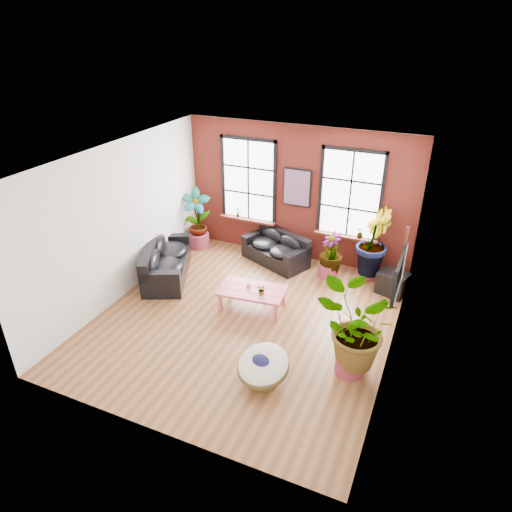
# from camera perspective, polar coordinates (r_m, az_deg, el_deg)

# --- Properties ---
(room) EXTENTS (6.04, 6.54, 3.54)m
(room) POSITION_cam_1_polar(r_m,az_deg,el_deg) (9.09, -1.14, 1.55)
(room) COLOR brown
(room) RESTS_ON ground
(sofa_back) EXTENTS (1.93, 1.47, 0.80)m
(sofa_back) POSITION_cam_1_polar(r_m,az_deg,el_deg) (11.95, 2.64, 0.86)
(sofa_back) COLOR black
(sofa_back) RESTS_ON ground
(sofa_left) EXTENTS (1.77, 2.40, 0.88)m
(sofa_left) POSITION_cam_1_polar(r_m,az_deg,el_deg) (11.49, -11.36, -0.68)
(sofa_left) COLOR black
(sofa_left) RESTS_ON ground
(coffee_table) EXTENTS (1.51, 0.97, 0.55)m
(coffee_table) POSITION_cam_1_polar(r_m,az_deg,el_deg) (10.04, -0.48, -4.45)
(coffee_table) COLOR #E0506A
(coffee_table) RESTS_ON ground
(papasan_chair) EXTENTS (1.16, 1.16, 0.70)m
(papasan_chair) POSITION_cam_1_polar(r_m,az_deg,el_deg) (8.17, 0.90, -13.63)
(papasan_chair) COLOR brown
(papasan_chair) RESTS_ON ground
(poster) EXTENTS (0.74, 0.06, 0.98)m
(poster) POSITION_cam_1_polar(r_m,az_deg,el_deg) (11.63, 5.15, 8.51)
(poster) COLOR black
(poster) RESTS_ON room
(tv_wall_unit) EXTENTS (0.13, 1.86, 1.20)m
(tv_wall_unit) POSITION_cam_1_polar(r_m,az_deg,el_deg) (8.93, 17.52, -1.85)
(tv_wall_unit) COLOR black
(tv_wall_unit) RESTS_ON room
(media_box) EXTENTS (0.78, 0.71, 0.53)m
(media_box) POSITION_cam_1_polar(r_m,az_deg,el_deg) (11.09, 16.74, -3.26)
(media_box) COLOR black
(media_box) RESTS_ON ground
(pot_back_left) EXTENTS (0.73, 0.73, 0.41)m
(pot_back_left) POSITION_cam_1_polar(r_m,az_deg,el_deg) (12.89, -7.11, 2.00)
(pot_back_left) COLOR #993245
(pot_back_left) RESTS_ON ground
(pot_back_right) EXTENTS (0.59, 0.59, 0.35)m
(pot_back_right) POSITION_cam_1_polar(r_m,az_deg,el_deg) (11.66, 14.08, -1.78)
(pot_back_right) COLOR #993245
(pot_back_right) RESTS_ON ground
(pot_right_wall) EXTENTS (0.64, 0.64, 0.39)m
(pot_right_wall) POSITION_cam_1_polar(r_m,az_deg,el_deg) (8.65, 11.65, -12.95)
(pot_right_wall) COLOR #993245
(pot_right_wall) RESTS_ON ground
(pot_mid) EXTENTS (0.53, 0.53, 0.36)m
(pot_mid) POSITION_cam_1_polar(r_m,az_deg,el_deg) (11.47, 8.99, -1.74)
(pot_mid) COLOR #993245
(pot_mid) RESTS_ON ground
(floor_plant_back_left) EXTENTS (0.98, 0.89, 1.55)m
(floor_plant_back_left) POSITION_cam_1_polar(r_m,az_deg,el_deg) (12.60, -7.47, 4.95)
(floor_plant_back_left) COLOR #224A13
(floor_plant_back_left) RESTS_ON ground
(floor_plant_back_right) EXTENTS (0.82, 0.98, 1.67)m
(floor_plant_back_right) POSITION_cam_1_polar(r_m,az_deg,el_deg) (11.28, 14.36, 1.80)
(floor_plant_back_right) COLOR #224A13
(floor_plant_back_right) RESTS_ON ground
(floor_plant_right_wall) EXTENTS (1.61, 1.47, 1.53)m
(floor_plant_right_wall) POSITION_cam_1_polar(r_m,az_deg,el_deg) (8.21, 12.15, -9.06)
(floor_plant_right_wall) COLOR #224A13
(floor_plant_right_wall) RESTS_ON ground
(floor_plant_mid) EXTENTS (0.83, 0.83, 1.07)m
(floor_plant_mid) POSITION_cam_1_polar(r_m,az_deg,el_deg) (11.25, 9.39, 0.46)
(floor_plant_mid) COLOR #224A13
(floor_plant_mid) RESTS_ON ground
(table_plant) EXTENTS (0.26, 0.24, 0.24)m
(table_plant) POSITION_cam_1_polar(r_m,az_deg,el_deg) (9.78, 0.74, -4.23)
(table_plant) COLOR #224A13
(table_plant) RESTS_ON coffee_table
(sill_plant_left) EXTENTS (0.17, 0.17, 0.27)m
(sill_plant_left) POSITION_cam_1_polar(r_m,az_deg,el_deg) (12.49, -2.31, 5.50)
(sill_plant_left) COLOR #224A13
(sill_plant_left) RESTS_ON room
(sill_plant_right) EXTENTS (0.19, 0.19, 0.27)m
(sill_plant_right) POSITION_cam_1_polar(r_m,az_deg,el_deg) (11.54, 12.88, 2.85)
(sill_plant_right) COLOR #224A13
(sill_plant_right) RESTS_ON room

